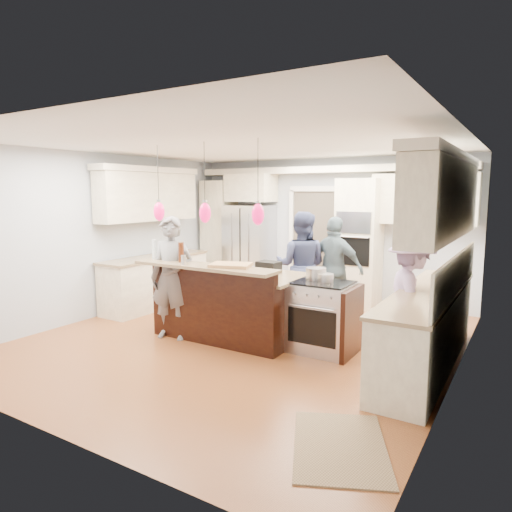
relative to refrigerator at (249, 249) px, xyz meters
The scene contains 23 objects.
ground_plane 3.19m from the refrigerator, 59.58° to the right, with size 6.00×6.00×0.00m, color #9E5C2B.
room_shell 3.20m from the refrigerator, 59.58° to the right, with size 5.54×6.04×2.72m.
refrigerator is the anchor object (origin of this frame).
oven_column 2.31m from the refrigerator, ahead, with size 0.72×0.69×2.30m.
back_upper_cabinets 1.12m from the refrigerator, ahead, with size 5.30×0.61×2.54m.
right_counter_run 4.63m from the refrigerator, 30.36° to the right, with size 0.64×3.10×2.51m.
left_cabinets 2.05m from the refrigerator, 115.94° to the right, with size 0.64×2.30×2.51m.
kitchen_island 2.91m from the refrigerator, 63.10° to the right, with size 2.10×1.46×1.12m.
island_range 3.71m from the refrigerator, 42.59° to the right, with size 0.82×0.71×0.92m.
pendant_lights 3.53m from the refrigerator, 67.57° to the right, with size 1.75×0.15×1.03m.
person_bar_end 3.16m from the refrigerator, 78.12° to the right, with size 0.63×0.42×1.74m, color slate.
person_far_left 2.16m from the refrigerator, 35.01° to the right, with size 0.85×0.67×1.76m, color navy.
person_far_right 2.50m from the refrigerator, 24.63° to the right, with size 0.99×0.41×1.68m, color #4A5E67.
person_range_side 4.35m from the refrigerator, 30.97° to the right, with size 1.02×0.59×1.58m, color #B293C7.
floor_rug 5.94m from the refrigerator, 50.66° to the right, with size 0.74×1.08×0.01m, color #8F744E.
water_bottle 3.17m from the refrigerator, 83.27° to the right, with size 0.07×0.07×0.28m, color silver.
beer_bottle_a 3.27m from the refrigerator, 74.46° to the right, with size 0.07×0.07×0.27m, color #421C0B.
beer_bottle_b 3.31m from the refrigerator, 74.29° to the right, with size 0.07×0.07×0.27m, color #421C0B.
beer_bottle_c 3.23m from the refrigerator, 78.01° to the right, with size 0.05×0.05×0.22m, color #421C0B.
drink_can 3.46m from the refrigerator, 72.48° to the right, with size 0.07×0.07×0.12m, color #B7B7BC.
cutting_board 3.53m from the refrigerator, 61.76° to the right, with size 0.51×0.36×0.04m, color tan.
pot_large 3.49m from the refrigerator, 43.27° to the right, with size 0.27×0.27×0.16m, color #B7B7BC.
pot_small 3.66m from the refrigerator, 42.33° to the right, with size 0.21×0.21×0.10m, color #B7B7BC.
Camera 1 is at (3.39, -5.23, 2.07)m, focal length 32.00 mm.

